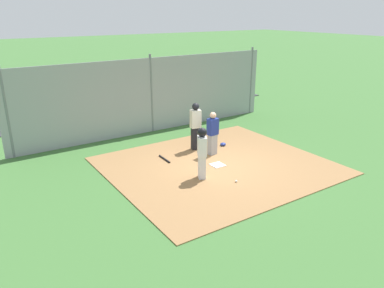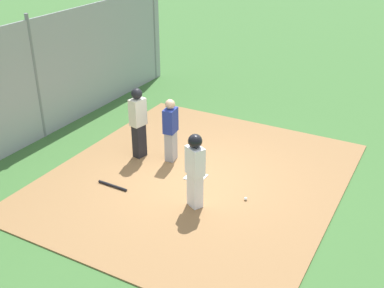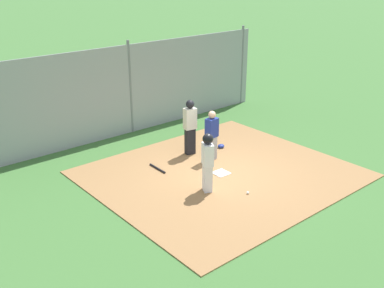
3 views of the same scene
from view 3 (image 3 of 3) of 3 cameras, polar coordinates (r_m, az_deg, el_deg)
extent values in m
plane|color=#3D6B33|center=(13.70, 3.63, -3.76)|extent=(140.00, 140.00, 0.00)
cube|color=olive|center=(13.69, 3.63, -3.70)|extent=(7.20, 6.40, 0.03)
cube|color=white|center=(13.68, 3.63, -3.61)|extent=(0.45, 0.45, 0.02)
cube|color=#9E9EA3|center=(14.46, 2.43, -0.51)|extent=(0.32, 0.25, 0.76)
cube|color=navy|center=(14.22, 2.47, 2.03)|extent=(0.41, 0.30, 0.60)
sphere|color=tan|center=(14.08, 2.50, 3.64)|extent=(0.24, 0.24, 0.24)
cube|color=black|center=(14.87, -0.24, 0.36)|extent=(0.34, 0.27, 0.86)
cube|color=beige|center=(14.60, -0.25, 3.17)|extent=(0.42, 0.33, 0.68)
sphere|color=black|center=(14.45, -0.25, 4.95)|extent=(0.27, 0.27, 0.27)
cube|color=silver|center=(12.52, 1.91, -4.21)|extent=(0.34, 0.37, 0.77)
cube|color=white|center=(12.24, 1.95, -1.31)|extent=(0.41, 0.46, 0.61)
sphere|color=tan|center=(12.07, 1.98, 0.55)|extent=(0.24, 0.24, 0.24)
sphere|color=black|center=(12.07, 1.98, 0.63)|extent=(0.29, 0.29, 0.29)
cylinder|color=black|center=(13.94, -4.31, -3.03)|extent=(0.08, 0.78, 0.06)
ellipsoid|color=navy|center=(15.49, 3.62, -0.25)|extent=(0.24, 0.20, 0.12)
sphere|color=white|center=(12.58, 6.93, -6.02)|extent=(0.07, 0.07, 0.07)
cube|color=#93999E|center=(16.67, -7.66, 6.70)|extent=(12.00, 0.05, 3.20)
cylinder|color=slate|center=(20.20, 6.18, 9.68)|extent=(0.10, 0.10, 3.35)
cylinder|color=slate|center=(16.65, -7.67, 6.95)|extent=(0.10, 0.10, 3.35)
cube|color=#38383D|center=(21.65, -15.26, 5.34)|extent=(18.00, 5.20, 0.04)
cube|color=#235B38|center=(24.10, -1.35, 8.80)|extent=(4.23, 1.78, 0.64)
cube|color=#1E4E2F|center=(23.87, -1.64, 10.14)|extent=(2.34, 1.61, 0.56)
cylinder|color=black|center=(25.61, -0.22, 9.37)|extent=(0.60, 0.19, 0.60)
cylinder|color=black|center=(24.39, 2.44, 8.70)|extent=(0.60, 0.19, 0.60)
cylinder|color=black|center=(23.95, -5.20, 8.39)|extent=(0.60, 0.19, 0.60)
cylinder|color=black|center=(22.64, -2.62, 7.65)|extent=(0.60, 0.19, 0.60)
cube|color=maroon|center=(22.83, -7.34, 7.87)|extent=(4.26, 1.84, 0.64)
cube|color=maroon|center=(22.61, -7.74, 9.28)|extent=(2.36, 1.64, 0.56)
cylinder|color=black|center=(24.25, -5.60, 8.54)|extent=(0.61, 0.20, 0.60)
cylinder|color=black|center=(22.88, -3.26, 7.79)|extent=(0.61, 0.20, 0.60)
cylinder|color=black|center=(22.94, -11.37, 7.43)|extent=(0.61, 0.20, 0.60)
cylinder|color=black|center=(21.48, -9.26, 6.59)|extent=(0.61, 0.20, 0.60)
cube|color=#B2B2B7|center=(20.62, -22.59, 4.81)|extent=(4.23, 1.76, 0.64)
cube|color=#97979C|center=(20.51, -22.43, 6.50)|extent=(2.33, 1.60, 0.56)
cylinder|color=black|center=(20.28, -18.16, 4.85)|extent=(0.60, 0.19, 0.60)
cylinder|color=black|center=(21.82, -19.86, 5.81)|extent=(0.60, 0.19, 0.60)
camera|label=1|loc=(1.68, 60.94, -22.69)|focal=34.88mm
camera|label=2|loc=(4.34, -39.51, 14.02)|focal=44.47mm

